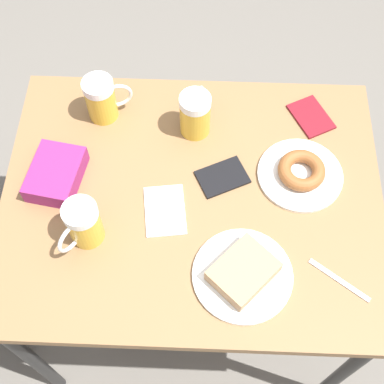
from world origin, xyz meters
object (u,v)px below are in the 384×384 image
plate_with_cake (243,273)px  fork (339,280)px  beer_mug_left (196,113)px  beer_mug_right (83,224)px  blue_pouch (56,174)px  plate_with_donut (301,173)px  passport_far_edge (222,177)px  beer_mug_center (102,99)px  passport_near_edge (311,117)px  napkin_folded (165,210)px

plate_with_cake → fork: size_ratio=1.72×
plate_with_cake → beer_mug_left: bearing=16.5°
beer_mug_right → blue_pouch: bearing=32.1°
fork → plate_with_cake: bearing=89.5°
plate_with_donut → fork: bearing=-165.2°
blue_pouch → beer_mug_left: bearing=-63.1°
beer_mug_left → passport_far_edge: size_ratio=0.87×
plate_with_cake → beer_mug_left: beer_mug_left is taller
beer_mug_right → passport_far_edge: beer_mug_right is taller
plate_with_donut → beer_mug_right: size_ratio=1.69×
beer_mug_center → fork: (-0.47, -0.61, -0.06)m
plate_with_donut → passport_far_edge: 0.20m
beer_mug_center → blue_pouch: (-0.22, 0.10, -0.04)m
passport_near_edge → blue_pouch: 0.71m
beer_mug_right → napkin_folded: beer_mug_right is taller
plate_with_cake → passport_far_edge: bearing=10.6°
plate_with_cake → beer_mug_center: beer_mug_center is taller
beer_mug_right → passport_near_edge: 0.70m
plate_with_donut → beer_mug_left: (0.14, 0.28, 0.05)m
plate_with_donut → blue_pouch: size_ratio=1.23×
beer_mug_left → fork: (-0.43, -0.36, -0.06)m
fork → passport_near_edge: 0.48m
beer_mug_left → napkin_folded: 0.28m
passport_far_edge → beer_mug_right: bearing=118.5°
passport_near_edge → beer_mug_left: bearing=98.8°
beer_mug_left → passport_near_edge: bearing=-81.2°
beer_mug_right → blue_pouch: (0.16, 0.10, -0.04)m
plate_with_cake → fork: 0.23m
fork → blue_pouch: bearing=70.6°
beer_mug_right → plate_with_cake: bearing=-103.4°
beer_mug_right → blue_pouch: beer_mug_right is taller
plate_with_donut → beer_mug_left: 0.32m
beer_mug_left → beer_mug_right: same height
napkin_folded → blue_pouch: (0.08, 0.29, 0.02)m
plate_with_donut → beer_mug_center: size_ratio=1.69×
beer_mug_left → fork: size_ratio=0.95×
beer_mug_center → fork: bearing=-127.5°
beer_mug_center → beer_mug_right: (-0.38, -0.00, 0.00)m
passport_far_edge → blue_pouch: bearing=93.0°
beer_mug_right → fork: (-0.09, -0.61, -0.06)m
plate_with_cake → passport_near_edge: (0.48, -0.20, -0.02)m
passport_near_edge → blue_pouch: bearing=108.7°
beer_mug_right → fork: bearing=-98.6°
plate_with_donut → beer_mug_left: bearing=62.8°
beer_mug_center → passport_far_edge: beer_mug_center is taller
napkin_folded → blue_pouch: 0.30m
beer_mug_center → passport_near_edge: (0.01, -0.58, -0.06)m
beer_mug_left → passport_far_edge: beer_mug_left is taller
passport_near_edge → blue_pouch: blue_pouch is taller
plate_with_donut → napkin_folded: size_ratio=1.45×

